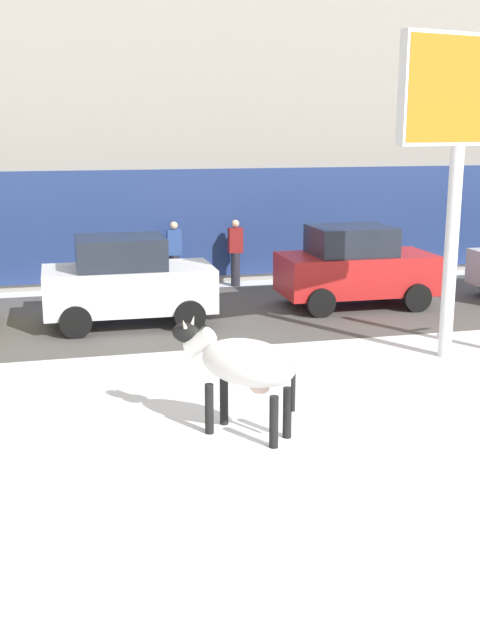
# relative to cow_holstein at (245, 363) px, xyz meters

# --- Properties ---
(ground_plane) EXTENTS (120.00, 120.00, 0.00)m
(ground_plane) POSITION_rel_cow_holstein_xyz_m (0.83, -0.69, -1.00)
(ground_plane) COLOR white
(road_strip) EXTENTS (60.00, 5.60, 0.01)m
(road_strip) POSITION_rel_cow_holstein_xyz_m (0.83, 7.02, -1.00)
(road_strip) COLOR #514F4C
(road_strip) RESTS_ON ground
(building_facade) EXTENTS (44.00, 6.10, 13.00)m
(building_facade) POSITION_rel_cow_holstein_xyz_m (0.83, 13.48, 5.48)
(building_facade) COLOR gray
(building_facade) RESTS_ON ground
(cow_holstein) EXTENTS (1.65, 1.61, 1.54)m
(cow_holstein) POSITION_rel_cow_holstein_xyz_m (0.00, 0.00, 0.00)
(cow_holstein) COLOR silver
(cow_holstein) RESTS_ON ground
(billboard) EXTENTS (2.50, 0.75, 5.56)m
(billboard) POSITION_rel_cow_holstein_xyz_m (4.45, 2.69, 3.31)
(billboard) COLOR silver
(billboard) RESTS_ON ground
(car_white_hatchback) EXTENTS (3.53, 1.97, 1.86)m
(car_white_hatchback) POSITION_rel_cow_holstein_xyz_m (-0.85, 6.48, -0.07)
(car_white_hatchback) COLOR white
(car_white_hatchback) RESTS_ON ground
(car_red_hatchback) EXTENTS (3.53, 1.97, 1.86)m
(car_red_hatchback) POSITION_rel_cow_holstein_xyz_m (4.42, 6.93, -0.07)
(car_red_hatchback) COLOR red
(car_red_hatchback) RESTS_ON ground
(pedestrian_near_billboard) EXTENTS (0.36, 0.24, 1.73)m
(pedestrian_near_billboard) POSITION_rel_cow_holstein_xyz_m (0.73, 9.93, -0.12)
(pedestrian_near_billboard) COLOR #282833
(pedestrian_near_billboard) RESTS_ON ground
(pedestrian_by_cars) EXTENTS (0.36, 0.24, 1.73)m
(pedestrian_by_cars) POSITION_rel_cow_holstein_xyz_m (2.34, 9.93, -0.12)
(pedestrian_by_cars) COLOR #282833
(pedestrian_by_cars) RESTS_ON ground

